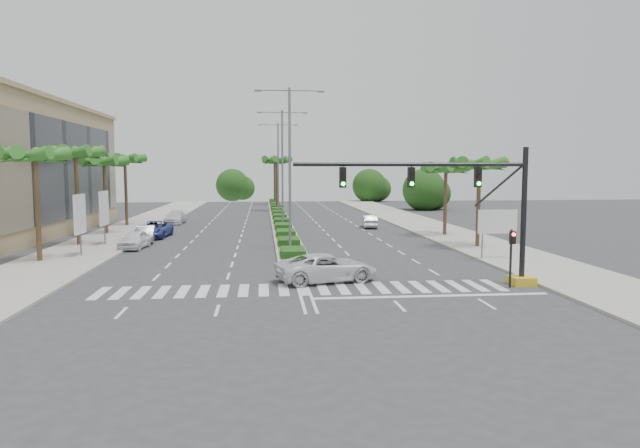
% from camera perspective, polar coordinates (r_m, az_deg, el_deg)
% --- Properties ---
extents(ground, '(160.00, 160.00, 0.00)m').
position_cam_1_polar(ground, '(29.02, -1.68, -6.55)').
color(ground, '#333335').
rests_on(ground, ground).
extents(footpath_right, '(6.00, 120.00, 0.15)m').
position_cam_1_polar(footpath_right, '(51.63, 13.78, -1.33)').
color(footpath_right, gray).
rests_on(footpath_right, ground).
extents(footpath_left, '(6.00, 120.00, 0.15)m').
position_cam_1_polar(footpath_left, '(50.45, -20.86, -1.69)').
color(footpath_left, gray).
rests_on(footpath_left, ground).
extents(median, '(2.20, 75.00, 0.20)m').
position_cam_1_polar(median, '(73.59, -4.15, 0.82)').
color(median, gray).
rests_on(median, ground).
extents(median_grass, '(1.80, 75.00, 0.04)m').
position_cam_1_polar(median_grass, '(73.58, -4.15, 0.91)').
color(median_grass, '#366221').
rests_on(median_grass, median).
extents(signal_gantry, '(12.60, 1.20, 7.20)m').
position_cam_1_polar(signal_gantry, '(30.58, 15.91, 0.41)').
color(signal_gantry, gold).
rests_on(signal_gantry, ground).
extents(pedestrian_signal, '(0.28, 0.36, 3.00)m').
position_cam_1_polar(pedestrian_signal, '(30.63, 18.62, -2.32)').
color(pedestrian_signal, black).
rests_on(pedestrian_signal, ground).
extents(direction_sign, '(2.70, 0.11, 3.40)m').
position_cam_1_polar(direction_sign, '(39.64, 17.31, 0.02)').
color(direction_sign, slate).
rests_on(direction_sign, ground).
extents(billboard_near, '(0.18, 2.10, 4.35)m').
position_cam_1_polar(billboard_near, '(42.33, -22.89, 0.86)').
color(billboard_near, slate).
rests_on(billboard_near, ground).
extents(billboard_far, '(0.18, 2.10, 4.35)m').
position_cam_1_polar(billboard_far, '(48.08, -20.79, 1.44)').
color(billboard_far, slate).
rests_on(billboard_far, ground).
extents(palm_left_near, '(4.57, 4.68, 7.55)m').
position_cam_1_polar(palm_left_near, '(40.98, -26.60, 5.80)').
color(palm_left_near, brown).
rests_on(palm_left_near, ground).
extents(palm_left_mid, '(4.57, 4.68, 7.95)m').
position_cam_1_polar(palm_left_mid, '(48.55, -23.25, 6.25)').
color(palm_left_mid, brown).
rests_on(palm_left_mid, ground).
extents(palm_left_far, '(4.57, 4.68, 7.35)m').
position_cam_1_polar(palm_left_far, '(56.23, -20.77, 5.58)').
color(palm_left_far, brown).
rests_on(palm_left_far, ground).
extents(palm_left_end, '(4.57, 4.68, 7.75)m').
position_cam_1_polar(palm_left_end, '(63.99, -18.93, 5.93)').
color(palm_left_end, brown).
rests_on(palm_left_end, ground).
extents(palm_right_near, '(4.57, 4.68, 7.05)m').
position_cam_1_polar(palm_right_near, '(45.42, 15.64, 5.47)').
color(palm_right_near, brown).
rests_on(palm_right_near, ground).
extents(palm_right_far, '(4.57, 4.68, 6.75)m').
position_cam_1_polar(palm_right_far, '(52.95, 12.48, 5.20)').
color(palm_right_far, brown).
rests_on(palm_right_far, ground).
extents(palm_median_a, '(4.57, 4.68, 8.05)m').
position_cam_1_polar(palm_median_a, '(83.35, -4.37, 6.23)').
color(palm_median_a, brown).
rests_on(palm_median_a, ground).
extents(palm_median_b, '(4.57, 4.68, 8.05)m').
position_cam_1_polar(palm_median_b, '(98.35, -4.58, 6.11)').
color(palm_median_b, brown).
rests_on(palm_median_b, ground).
extents(streetlight_near, '(5.10, 0.25, 12.00)m').
position_cam_1_polar(streetlight_near, '(42.37, -3.05, 6.49)').
color(streetlight_near, slate).
rests_on(streetlight_near, ground).
extents(streetlight_mid, '(5.10, 0.25, 12.00)m').
position_cam_1_polar(streetlight_mid, '(58.36, -3.78, 6.21)').
color(streetlight_mid, slate).
rests_on(streetlight_mid, ground).
extents(streetlight_far, '(5.10, 0.25, 12.00)m').
position_cam_1_polar(streetlight_far, '(74.35, -4.20, 6.04)').
color(streetlight_far, slate).
rests_on(streetlight_far, ground).
extents(car_parked_a, '(2.05, 4.23, 1.39)m').
position_cam_1_polar(car_parked_a, '(45.80, -18.05, -1.51)').
color(car_parked_a, white).
rests_on(car_parked_a, ground).
extents(car_parked_b, '(1.92, 4.30, 1.37)m').
position_cam_1_polar(car_parked_b, '(49.83, -17.04, -0.94)').
color(car_parked_b, '#9F9FA3').
rests_on(car_parked_b, ground).
extents(car_parked_c, '(2.81, 5.45, 1.47)m').
position_cam_1_polar(car_parked_c, '(52.76, -16.27, -0.53)').
color(car_parked_c, '#2F3E90').
rests_on(car_parked_c, ground).
extents(car_parked_d, '(2.14, 4.84, 1.38)m').
position_cam_1_polar(car_parked_d, '(65.84, -14.27, 0.64)').
color(car_parked_d, silver).
rests_on(car_parked_d, ground).
extents(car_crossing, '(5.95, 3.83, 1.53)m').
position_cam_1_polar(car_crossing, '(30.90, 0.68, -4.37)').
color(car_crossing, silver).
rests_on(car_crossing, ground).
extents(car_right, '(1.82, 4.12, 1.32)m').
position_cam_1_polar(car_right, '(59.55, 4.99, 0.26)').
color(car_right, '#B8B9BD').
rests_on(car_right, ground).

